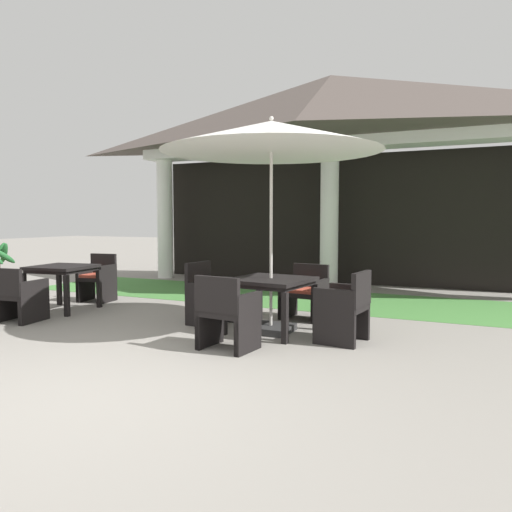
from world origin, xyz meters
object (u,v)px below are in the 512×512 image
(patio_chair_mid_left_south, at_px, (227,314))
(patio_table_near_foreground, at_px, (62,272))
(patio_table_mid_left, at_px, (271,285))
(patio_chair_mid_left_east, at_px, (345,308))
(patio_chair_mid_left_west, at_px, (208,296))
(patio_chair_mid_left_north, at_px, (305,293))
(patio_chair_near_foreground_south, at_px, (19,296))
(patio_chair_near_foreground_north, at_px, (98,279))
(patio_umbrella_mid_left, at_px, (271,138))

(patio_chair_mid_left_south, bearing_deg, patio_table_near_foreground, 170.75)
(patio_table_mid_left, bearing_deg, patio_chair_mid_left_east, -6.56)
(patio_table_near_foreground, xyz_separation_m, patio_chair_mid_left_west, (2.74, 0.13, -0.24))
(patio_chair_mid_left_west, distance_m, patio_chair_mid_left_north, 1.49)
(patio_table_near_foreground, relative_size, patio_chair_near_foreground_south, 1.23)
(patio_chair_mid_left_south, bearing_deg, patio_chair_near_foreground_north, 158.81)
(patio_chair_near_foreground_north, height_order, patio_umbrella_mid_left, patio_umbrella_mid_left)
(patio_table_near_foreground, bearing_deg, patio_table_mid_left, 0.08)
(patio_table_mid_left, bearing_deg, patio_chair_near_foreground_south, -165.35)
(patio_umbrella_mid_left, bearing_deg, patio_chair_mid_left_north, 83.44)
(patio_umbrella_mid_left, relative_size, patio_chair_mid_left_north, 3.54)
(patio_chair_mid_left_east, bearing_deg, patio_umbrella_mid_left, 90.00)
(patio_table_mid_left, relative_size, patio_umbrella_mid_left, 0.37)
(patio_chair_near_foreground_north, relative_size, patio_chair_mid_left_north, 1.06)
(patio_chair_near_foreground_south, distance_m, patio_umbrella_mid_left, 4.38)
(patio_chair_near_foreground_south, xyz_separation_m, patio_table_mid_left, (3.66, 0.96, 0.26))
(patio_chair_near_foreground_south, distance_m, patio_table_mid_left, 3.80)
(patio_table_near_foreground, relative_size, patio_umbrella_mid_left, 0.34)
(patio_chair_mid_left_south, relative_size, patio_chair_mid_left_north, 1.06)
(patio_chair_mid_left_west, bearing_deg, patio_table_mid_left, 90.00)
(patio_umbrella_mid_left, bearing_deg, patio_chair_near_foreground_north, 166.36)
(patio_chair_mid_left_west, bearing_deg, patio_table_near_foreground, -80.82)
(patio_chair_near_foreground_north, height_order, patio_chair_mid_left_south, patio_chair_mid_left_south)
(patio_chair_mid_left_west, bearing_deg, patio_umbrella_mid_left, 90.00)
(patio_table_mid_left, bearing_deg, patio_table_near_foreground, -179.92)
(patio_chair_near_foreground_north, bearing_deg, patio_chair_mid_left_north, 174.42)
(patio_umbrella_mid_left, xyz_separation_m, patio_chair_mid_left_north, (0.12, 1.04, -2.20))
(patio_chair_mid_left_east, height_order, patio_chair_mid_left_south, patio_chair_mid_left_east)
(patio_chair_near_foreground_north, distance_m, patio_chair_mid_left_north, 4.02)
(patio_chair_mid_left_east, height_order, patio_chair_mid_left_west, patio_chair_mid_left_west)
(patio_table_near_foreground, distance_m, patio_chair_mid_left_north, 4.05)
(patio_chair_near_foreground_south, xyz_separation_m, patio_umbrella_mid_left, (3.66, 0.96, 2.20))
(patio_chair_near_foreground_south, height_order, patio_chair_mid_left_north, patio_chair_mid_left_north)
(patio_chair_mid_left_south, xyz_separation_m, patio_chair_mid_left_north, (0.24, 2.09, -0.04))
(patio_chair_near_foreground_south, relative_size, patio_chair_mid_left_south, 0.93)
(patio_chair_near_foreground_north, height_order, patio_chair_mid_left_west, patio_chair_mid_left_west)
(patio_chair_near_foreground_north, relative_size, patio_chair_mid_left_south, 0.99)
(patio_umbrella_mid_left, bearing_deg, patio_table_near_foreground, -179.92)
(patio_table_mid_left, xyz_separation_m, patio_chair_mid_left_west, (-1.05, 0.12, -0.24))
(patio_chair_near_foreground_north, xyz_separation_m, patio_umbrella_mid_left, (3.90, -0.95, 2.17))
(patio_table_mid_left, bearing_deg, patio_chair_mid_left_north, 83.44)
(patio_chair_mid_left_south, bearing_deg, patio_chair_mid_left_north, 90.00)
(patio_chair_near_foreground_south, distance_m, patio_chair_mid_left_east, 4.78)
(patio_table_mid_left, distance_m, patio_chair_mid_left_south, 1.07)
(patio_chair_mid_left_west, bearing_deg, patio_chair_mid_left_east, 90.00)
(patio_chair_near_foreground_north, xyz_separation_m, patio_chair_mid_left_west, (2.85, -0.83, -0.01))
(patio_umbrella_mid_left, height_order, patio_chair_mid_left_west, patio_umbrella_mid_left)
(patio_chair_near_foreground_north, distance_m, patio_table_mid_left, 4.02)
(patio_table_near_foreground, relative_size, patio_table_mid_left, 0.92)
(patio_chair_near_foreground_south, relative_size, patio_chair_mid_left_north, 0.99)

